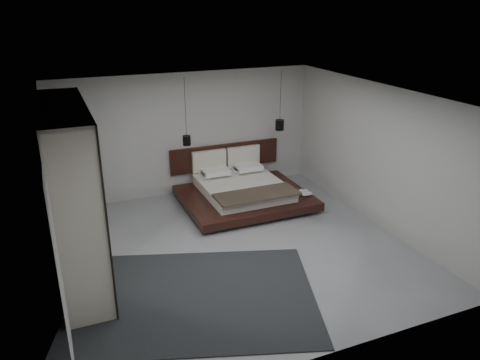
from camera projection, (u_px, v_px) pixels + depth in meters
name	position (u px, v px, depth m)	size (l,w,h in m)	color
floor	(237.00, 248.00, 8.60)	(6.00, 6.00, 0.00)	#92949A
ceiling	(237.00, 97.00, 7.59)	(6.00, 6.00, 0.00)	white
wall_back	(187.00, 134.00, 10.68)	(6.00, 6.00, 0.00)	#ADADAB
wall_front	(334.00, 260.00, 5.51)	(6.00, 6.00, 0.00)	#ADADAB
wall_left	(53.00, 204.00, 7.02)	(6.00, 6.00, 0.00)	#ADADAB
wall_right	(378.00, 156.00, 9.17)	(6.00, 6.00, 0.00)	#ADADAB
lattice_screen	(51.00, 162.00, 9.18)	(0.05, 0.90, 2.60)	black
bed	(242.00, 190.00, 10.47)	(2.71, 2.36, 1.07)	black
book_lower	(300.00, 194.00, 10.32)	(0.23, 0.30, 0.03)	#99724C
book_upper	(300.00, 193.00, 10.28)	(0.23, 0.32, 0.02)	#99724C
pendant_left	(187.00, 140.00, 10.00)	(0.17, 0.17, 1.45)	black
pendant_right	(280.00, 125.00, 10.76)	(0.20, 0.20, 1.35)	black
wardrobe	(73.00, 195.00, 7.27)	(0.68, 2.90, 2.85)	silver
rug	(194.00, 297.00, 7.18)	(3.70, 2.65, 0.02)	black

